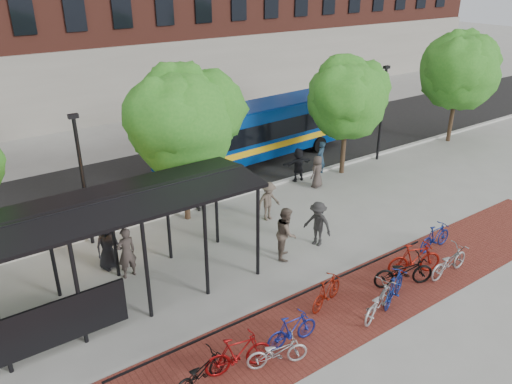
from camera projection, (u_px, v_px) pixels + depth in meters
ground at (291, 229)px, 20.35m from camera, size 160.00×160.00×0.00m
asphalt_street at (196, 170)px, 26.30m from camera, size 160.00×8.00×0.01m
curb at (238, 194)px, 23.30m from camera, size 160.00×0.25×0.12m
brick_strip at (342, 310)px, 15.57m from camera, size 24.00×3.00×0.01m
bike_rack_rail at (292, 310)px, 15.56m from camera, size 12.00×0.05×0.95m
bus_shelter at (87, 222)px, 14.49m from camera, size 10.60×3.07×3.60m
tree_b at (183, 116)px, 19.48m from camera, size 5.15×4.20×6.47m
tree_c at (348, 95)px, 24.36m from camera, size 4.66×3.80×5.92m
tree_d at (460, 67)px, 28.92m from camera, size 5.39×4.40×6.55m
lamp_post_left at (83, 177)px, 18.22m from camera, size 0.35×0.20×5.12m
lamp_post_right at (382, 111)px, 26.61m from camera, size 0.35×0.20×5.12m
bus at (256, 129)px, 26.85m from camera, size 11.62×3.29×3.10m
bike_0 at (201, 371)px, 12.59m from camera, size 1.78×0.91×0.89m
bike_1 at (238, 353)px, 13.02m from camera, size 1.94×0.91×1.12m
bike_2 at (277, 352)px, 13.24m from camera, size 1.79×1.12×0.89m
bike_3 at (292, 330)px, 13.97m from camera, size 1.69×0.58×1.00m
bike_5 at (327, 292)px, 15.59m from camera, size 1.73×0.94×1.00m
bike_6 at (378, 301)px, 15.16m from camera, size 2.01×1.27×1.00m
bike_7 at (394, 288)px, 15.76m from camera, size 1.77×1.11×1.03m
bike_8 at (404, 271)px, 16.55m from camera, size 2.21×1.49×1.10m
bike_9 at (415, 259)px, 17.17m from camera, size 2.05×1.26×1.19m
bike_10 at (449, 261)px, 17.16m from camera, size 1.99×0.77×1.03m
bike_11 at (435, 237)px, 18.71m from camera, size 1.73×0.52×1.04m
pedestrian_0 at (107, 244)px, 17.41m from camera, size 1.02×0.80×1.84m
pedestrian_1 at (126, 253)px, 16.88m from camera, size 0.72×0.51×1.87m
pedestrian_3 at (268, 201)px, 20.81m from camera, size 1.10×0.64×1.69m
pedestrian_4 at (200, 192)px, 21.69m from camera, size 1.05×0.69×1.65m
pedestrian_5 at (298, 165)px, 24.64m from camera, size 1.62×0.70×1.70m
pedestrian_6 at (317, 172)px, 23.93m from camera, size 0.89×0.70×1.59m
pedestrian_7 at (321, 158)px, 25.40m from camera, size 0.76×0.64×1.76m
pedestrian_8 at (286, 233)px, 18.04m from camera, size 1.19×1.21×1.97m
pedestrian_9 at (318, 224)px, 18.87m from camera, size 0.98×1.30×1.79m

